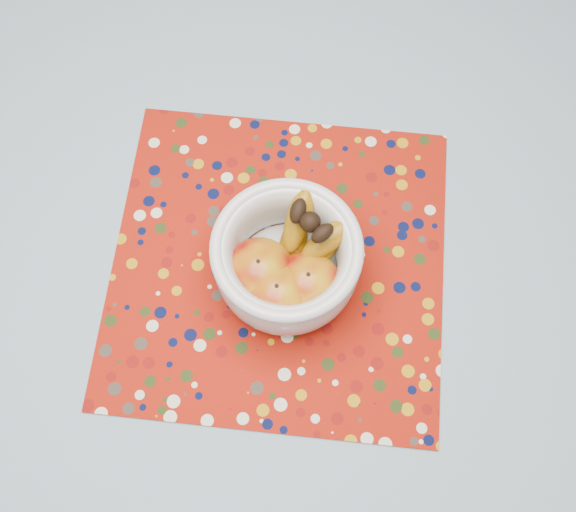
# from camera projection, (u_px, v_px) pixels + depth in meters

# --- Properties ---
(table) EXTENTS (1.20, 1.20, 0.75)m
(table) POSITION_uv_depth(u_px,v_px,m) (256.00, 240.00, 1.03)
(table) COLOR brown
(table) RESTS_ON ground
(tablecloth) EXTENTS (1.32, 1.32, 0.01)m
(tablecloth) POSITION_uv_depth(u_px,v_px,m) (253.00, 218.00, 0.96)
(tablecloth) COLOR slate
(tablecloth) RESTS_ON table
(placemat) EXTENTS (0.54, 0.54, 0.00)m
(placemat) POSITION_uv_depth(u_px,v_px,m) (278.00, 264.00, 0.93)
(placemat) COLOR maroon
(placemat) RESTS_ON tablecloth
(fruit_bowl) EXTENTS (0.20, 0.19, 0.14)m
(fruit_bowl) POSITION_uv_depth(u_px,v_px,m) (291.00, 262.00, 0.86)
(fruit_bowl) COLOR silver
(fruit_bowl) RESTS_ON placemat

